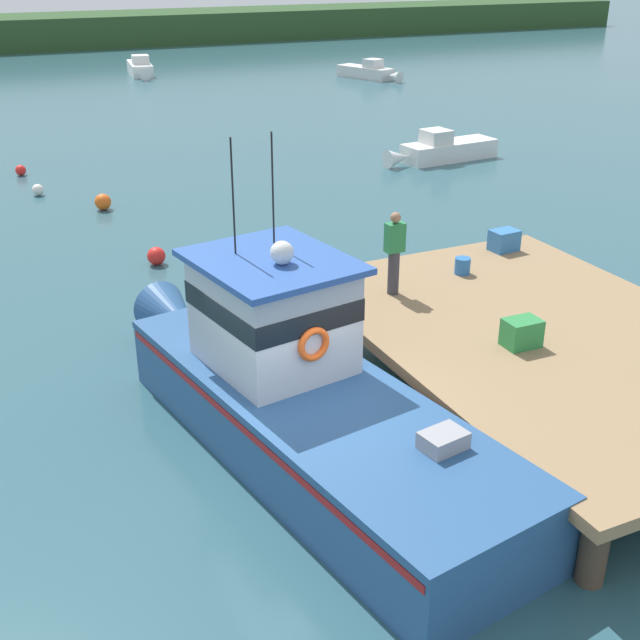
# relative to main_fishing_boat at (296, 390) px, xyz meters

# --- Properties ---
(ground_plane) EXTENTS (200.00, 200.00, 0.00)m
(ground_plane) POSITION_rel_main_fishing_boat_xyz_m (-0.11, -0.35, -1.01)
(ground_plane) COLOR #2D5660
(dock) EXTENTS (6.00, 9.00, 1.20)m
(dock) POSITION_rel_main_fishing_boat_xyz_m (4.69, -0.35, 0.07)
(dock) COLOR #4C3D2D
(dock) RESTS_ON ground
(main_fishing_boat) EXTENTS (3.81, 9.97, 4.80)m
(main_fishing_boat) POSITION_rel_main_fishing_boat_xyz_m (0.00, 0.00, 0.00)
(main_fishing_boat) COLOR #285184
(main_fishing_boat) RESTS_ON ground
(crate_stack_near_edge) EXTENTS (0.61, 0.45, 0.48)m
(crate_stack_near_edge) POSITION_rel_main_fishing_boat_xyz_m (3.89, -0.54, 0.43)
(crate_stack_near_edge) COLOR #2D8442
(crate_stack_near_edge) RESTS_ON dock
(crate_stack_mid_dock) EXTENTS (0.63, 0.49, 0.46)m
(crate_stack_mid_dock) POSITION_rel_main_fishing_boat_xyz_m (6.54, 3.50, 0.42)
(crate_stack_mid_dock) COLOR #3370B2
(crate_stack_mid_dock) RESTS_ON dock
(bait_bucket) EXTENTS (0.32, 0.32, 0.34)m
(bait_bucket) POSITION_rel_main_fishing_boat_xyz_m (4.90, 2.69, 0.36)
(bait_bucket) COLOR #2866B2
(bait_bucket) RESTS_ON dock
(deckhand_by_the_boat) EXTENTS (0.36, 0.22, 1.63)m
(deckhand_by_the_boat) POSITION_rel_main_fishing_boat_xyz_m (3.09, 2.38, 1.05)
(deckhand_by_the_boat) COLOR #383842
(deckhand_by_the_boat) RESTS_ON dock
(moored_boat_off_the_point) EXTENTS (2.43, 4.71, 1.19)m
(moored_boat_off_the_point) POSITION_rel_main_fishing_boat_xyz_m (20.24, 35.24, -0.60)
(moored_boat_off_the_point) COLOR silver
(moored_boat_off_the_point) RESTS_ON ground
(moored_boat_outer_mooring) EXTENTS (4.74, 1.50, 1.19)m
(moored_boat_outer_mooring) POSITION_rel_main_fishing_boat_xyz_m (12.69, 15.40, -0.60)
(moored_boat_outer_mooring) COLOR white
(moored_boat_outer_mooring) RESTS_ON ground
(moored_boat_mid_harbor) EXTENTS (1.75, 4.99, 1.25)m
(moored_boat_mid_harbor) POSITION_rel_main_fishing_boat_xyz_m (7.99, 42.67, -0.58)
(moored_boat_mid_harbor) COLOR white
(moored_boat_mid_harbor) RESTS_ON ground
(mooring_buoy_channel_marker) EXTENTS (0.50, 0.50, 0.50)m
(mooring_buoy_channel_marker) POSITION_rel_main_fishing_boat_xyz_m (-0.14, 14.42, -0.76)
(mooring_buoy_channel_marker) COLOR #EA5B19
(mooring_buoy_channel_marker) RESTS_ON ground
(mooring_buoy_spare_mooring) EXTENTS (0.46, 0.46, 0.46)m
(mooring_buoy_spare_mooring) POSITION_rel_main_fishing_boat_xyz_m (0.10, 9.05, -0.78)
(mooring_buoy_spare_mooring) COLOR red
(mooring_buoy_spare_mooring) RESTS_ON ground
(mooring_buoy_outer) EXTENTS (0.37, 0.37, 0.37)m
(mooring_buoy_outer) POSITION_rel_main_fishing_boat_xyz_m (-1.91, 19.84, -0.82)
(mooring_buoy_outer) COLOR red
(mooring_buoy_outer) RESTS_ON ground
(mooring_buoy_inshore) EXTENTS (0.37, 0.37, 0.37)m
(mooring_buoy_inshore) POSITION_rel_main_fishing_boat_xyz_m (-1.72, 16.91, -0.82)
(mooring_buoy_inshore) COLOR silver
(mooring_buoy_inshore) RESTS_ON ground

